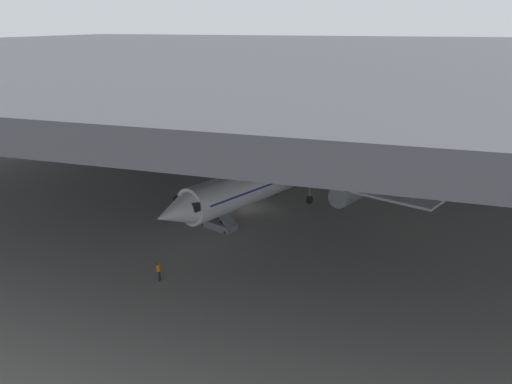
% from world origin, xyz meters
% --- Properties ---
extents(ground_plane, '(110.00, 110.00, 0.00)m').
position_xyz_m(ground_plane, '(0.00, 0.00, 0.00)').
color(ground_plane, gray).
extents(hangar_structure, '(121.00, 99.00, 16.07)m').
position_xyz_m(hangar_structure, '(-0.08, 13.78, 15.43)').
color(hangar_structure, '#4C4F54').
rests_on(hangar_structure, ground_plane).
extents(airplane_main, '(32.28, 32.38, 10.68)m').
position_xyz_m(airplane_main, '(2.22, 2.76, 3.31)').
color(airplane_main, white).
rests_on(airplane_main, ground_plane).
extents(boarding_stairs, '(4.27, 2.79, 4.49)m').
position_xyz_m(boarding_stairs, '(-1.74, -5.77, 0.72)').
color(boarding_stairs, slate).
rests_on(boarding_stairs, ground_plane).
extents(crew_worker_near_nose, '(0.27, 0.55, 1.64)m').
position_xyz_m(crew_worker_near_nose, '(-1.98, -16.89, 0.93)').
color(crew_worker_near_nose, '#232838').
rests_on(crew_worker_near_nose, ground_plane).
extents(crew_worker_by_stairs, '(0.52, 0.34, 1.67)m').
position_xyz_m(crew_worker_by_stairs, '(-2.08, -2.06, 0.95)').
color(crew_worker_by_stairs, '#232838').
rests_on(crew_worker_by_stairs, ground_plane).
extents(airplane_distant, '(31.56, 31.32, 10.35)m').
position_xyz_m(airplane_distant, '(-18.56, 33.39, 3.24)').
color(airplane_distant, white).
rests_on(airplane_distant, ground_plane).
extents(baggage_tug, '(1.70, 2.41, 0.90)m').
position_xyz_m(baggage_tug, '(1.72, 13.00, 0.53)').
color(baggage_tug, yellow).
rests_on(baggage_tug, ground_plane).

